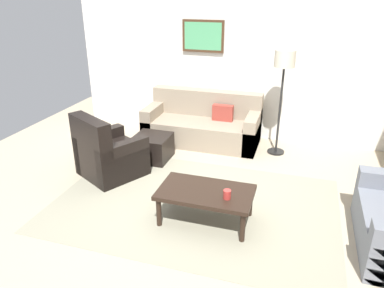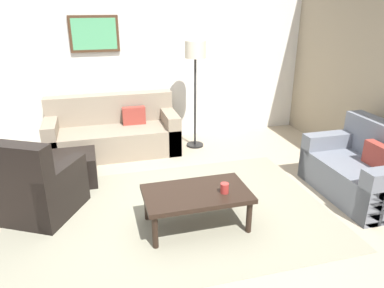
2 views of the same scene
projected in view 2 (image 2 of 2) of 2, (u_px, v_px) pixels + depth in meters
name	position (u px, v px, depth m)	size (l,w,h in m)	color
ground_plane	(170.00, 214.00, 4.11)	(8.00, 8.00, 0.00)	tan
rear_partition	(135.00, 58.00, 5.93)	(6.00, 0.12, 2.80)	silver
area_rug	(170.00, 214.00, 4.10)	(3.57, 2.38, 0.01)	gray
couch_main	(113.00, 133.00, 5.77)	(2.00, 0.88, 0.88)	gray
couch_loveseat	(367.00, 172.00, 4.45)	(0.88, 1.34, 0.88)	slate
armchair_leather	(34.00, 191.00, 3.98)	(1.09, 1.09, 0.95)	black
ottoman	(75.00, 168.00, 4.77)	(0.56, 0.56, 0.40)	black
coffee_table	(197.00, 196.00, 3.77)	(1.10, 0.64, 0.41)	black
cup	(225.00, 188.00, 3.71)	(0.09, 0.09, 0.11)	#B2332D
lamp_standing	(195.00, 61.00, 5.56)	(0.32, 0.32, 1.71)	black
framed_artwork	(94.00, 34.00, 5.56)	(0.75, 0.04, 0.55)	#472D1C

